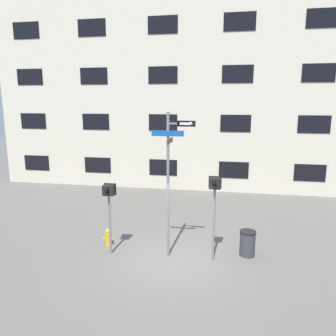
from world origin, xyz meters
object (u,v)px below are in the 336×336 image
(trash_bin, at_px, (247,243))
(fire_hydrant, at_px, (108,237))
(pedestrian_signal_right, at_px, (214,196))
(pedestrian_signal_left, at_px, (109,199))
(street_sign_pole, at_px, (170,174))

(trash_bin, bearing_deg, fire_hydrant, -178.60)
(fire_hydrant, height_order, trash_bin, trash_bin)
(pedestrian_signal_right, relative_size, trash_bin, 3.23)
(pedestrian_signal_left, relative_size, fire_hydrant, 3.88)
(pedestrian_signal_left, bearing_deg, pedestrian_signal_right, 2.79)
(pedestrian_signal_left, height_order, trash_bin, pedestrian_signal_left)
(street_sign_pole, height_order, trash_bin, street_sign_pole)
(pedestrian_signal_right, relative_size, fire_hydrant, 4.43)
(fire_hydrant, bearing_deg, pedestrian_signal_right, -6.18)
(trash_bin, bearing_deg, street_sign_pole, -168.68)
(street_sign_pole, bearing_deg, pedestrian_signal_right, -0.62)
(pedestrian_signal_left, relative_size, pedestrian_signal_right, 0.87)
(pedestrian_signal_right, distance_m, trash_bin, 2.12)
(pedestrian_signal_left, height_order, pedestrian_signal_right, pedestrian_signal_right)
(fire_hydrant, relative_size, trash_bin, 0.73)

